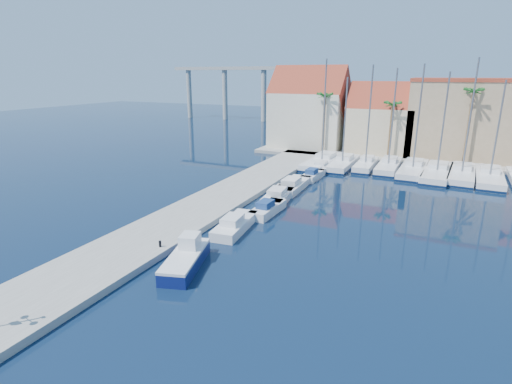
{
  "coord_description": "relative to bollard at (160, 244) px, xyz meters",
  "views": [
    {
      "loc": [
        10.88,
        -19.09,
        12.61
      ],
      "look_at": [
        -2.78,
        10.17,
        3.0
      ],
      "focal_mm": 28.0,
      "sensor_mm": 36.0,
      "label": 1
    }
  ],
  "objects": [
    {
      "name": "sailboat_1",
      "position": [
        5.59,
        33.42,
        -0.16
      ],
      "size": [
        2.82,
        10.3,
        12.17
      ],
      "rotation": [
        0.0,
        0.0,
        -0.01
      ],
      "color": "white",
      "rests_on": "ground"
    },
    {
      "name": "motorboat_west_0",
      "position": [
        2.83,
        6.26,
        -0.23
      ],
      "size": [
        2.6,
        6.33,
        1.4
      ],
      "rotation": [
        0.0,
        0.0,
        0.1
      ],
      "color": "white",
      "rests_on": "ground"
    },
    {
      "name": "ground",
      "position": [
        6.73,
        -2.14,
        -0.74
      ],
      "size": [
        260.0,
        260.0,
        0.0
      ],
      "primitive_type": "plane",
      "color": "black",
      "rests_on": "ground"
    },
    {
      "name": "sailboat_0",
      "position": [
        2.67,
        33.6,
        -0.15
      ],
      "size": [
        3.8,
        11.99,
        14.51
      ],
      "rotation": [
        0.0,
        0.0,
        -0.06
      ],
      "color": "white",
      "rests_on": "ground"
    },
    {
      "name": "sailboat_6",
      "position": [
        20.46,
        33.69,
        -0.15
      ],
      "size": [
        3.64,
        11.37,
        14.42
      ],
      "rotation": [
        0.0,
        0.0,
        -0.06
      ],
      "color": "white",
      "rests_on": "ground"
    },
    {
      "name": "fishing_boat",
      "position": [
        2.95,
        -0.99,
        -0.08
      ],
      "size": [
        3.38,
        5.94,
        1.97
      ],
      "rotation": [
        0.0,
        0.0,
        0.28
      ],
      "color": "navy",
      "rests_on": "ground"
    },
    {
      "name": "motorboat_west_3",
      "position": [
        2.98,
        20.01,
        -0.23
      ],
      "size": [
        2.46,
        7.26,
        1.4
      ],
      "rotation": [
        0.0,
        0.0,
        0.02
      ],
      "color": "white",
      "rests_on": "ground"
    },
    {
      "name": "quay_west",
      "position": [
        -2.27,
        11.36,
        -0.49
      ],
      "size": [
        6.0,
        77.0,
        0.5
      ],
      "primitive_type": "cube",
      "color": "gray",
      "rests_on": "ground"
    },
    {
      "name": "motorboat_west_5",
      "position": [
        3.45,
        30.02,
        -0.23
      ],
      "size": [
        2.2,
        6.3,
        1.4
      ],
      "rotation": [
        0.0,
        0.0,
        0.03
      ],
      "color": "white",
      "rests_on": "ground"
    },
    {
      "name": "palm_2",
      "position": [
        20.73,
        39.86,
        9.28
      ],
      "size": [
        2.6,
        2.6,
        11.15
      ],
      "color": "brown",
      "rests_on": "shore_north"
    },
    {
      "name": "sailboat_2",
      "position": [
        8.62,
        33.92,
        -0.1
      ],
      "size": [
        2.3,
        8.6,
        13.72
      ],
      "rotation": [
        0.0,
        0.0,
        0.0
      ],
      "color": "white",
      "rests_on": "ground"
    },
    {
      "name": "viaduct",
      "position": [
        -32.34,
        79.86,
        9.51
      ],
      "size": [
        48.0,
        2.2,
        14.45
      ],
      "color": "#9E9E99",
      "rests_on": "ground"
    },
    {
      "name": "motorboat_west_1",
      "position": [
        3.68,
        11.12,
        -0.23
      ],
      "size": [
        1.84,
        5.19,
        1.4
      ],
      "rotation": [
        0.0,
        0.0,
        -0.04
      ],
      "color": "white",
      "rests_on": "ground"
    },
    {
      "name": "building_1",
      "position": [
        8.73,
        44.86,
        4.56
      ],
      "size": [
        10.3,
        8.0,
        11.0
      ],
      "color": "beige",
      "rests_on": "shore_north"
    },
    {
      "name": "motorboat_west_2",
      "position": [
        3.05,
        15.48,
        -0.23
      ],
      "size": [
        2.82,
        6.93,
        1.4
      ],
      "rotation": [
        0.0,
        0.0,
        0.1
      ],
      "color": "white",
      "rests_on": "ground"
    },
    {
      "name": "sailboat_5",
      "position": [
        17.67,
        33.24,
        -0.17
      ],
      "size": [
        3.85,
        11.77,
        12.85
      ],
      "rotation": [
        0.0,
        0.0,
        -0.07
      ],
      "color": "white",
      "rests_on": "ground"
    },
    {
      "name": "building_2",
      "position": [
        19.73,
        45.86,
        5.52
      ],
      "size": [
        14.2,
        10.2,
        11.5
      ],
      "color": "tan",
      "rests_on": "shore_north"
    },
    {
      "name": "bollard",
      "position": [
        0.0,
        0.0,
        0.0
      ],
      "size": [
        0.19,
        0.19,
        0.47
      ],
      "primitive_type": "cylinder",
      "color": "black",
      "rests_on": "quay_west"
    },
    {
      "name": "palm_0",
      "position": [
        0.73,
        39.86,
        8.34
      ],
      "size": [
        2.6,
        2.6,
        10.15
      ],
      "color": "brown",
      "rests_on": "shore_north"
    },
    {
      "name": "sailboat_4",
      "position": [
        14.73,
        33.87,
        -0.16
      ],
      "size": [
        3.4,
        11.4,
        13.76
      ],
      "rotation": [
        0.0,
        0.0,
        -0.04
      ],
      "color": "white",
      "rests_on": "ground"
    },
    {
      "name": "motorboat_west_4",
      "position": [
        3.66,
        25.35,
        -0.23
      ],
      "size": [
        1.82,
        5.13,
        1.4
      ],
      "rotation": [
        0.0,
        0.0,
        -0.04
      ],
      "color": "white",
      "rests_on": "ground"
    },
    {
      "name": "sailboat_3",
      "position": [
        11.56,
        34.43,
        -0.14
      ],
      "size": [
        2.63,
        9.89,
        13.31
      ],
      "rotation": [
        0.0,
        0.0,
        -0.0
      ],
      "color": "white",
      "rests_on": "ground"
    },
    {
      "name": "sailboat_7",
      "position": [
        23.46,
        33.42,
        -0.18
      ],
      "size": [
        3.44,
        11.51,
        11.94
      ],
      "rotation": [
        0.0,
        0.0,
        -0.04
      ],
      "color": "white",
      "rests_on": "ground"
    },
    {
      "name": "palm_1",
      "position": [
        10.73,
        39.86,
        7.4
      ],
      "size": [
        2.6,
        2.6,
        9.15
      ],
      "color": "brown",
      "rests_on": "shore_north"
    },
    {
      "name": "building_0",
      "position": [
        -3.27,
        44.86,
        5.79
      ],
      "size": [
        12.3,
        9.0,
        13.5
      ],
      "color": "beige",
      "rests_on": "shore_north"
    },
    {
      "name": "shore_north",
      "position": [
        16.73,
        45.86,
        -0.49
      ],
      "size": [
        54.0,
        16.0,
        0.5
      ],
      "primitive_type": "cube",
      "color": "gray",
      "rests_on": "ground"
    }
  ]
}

